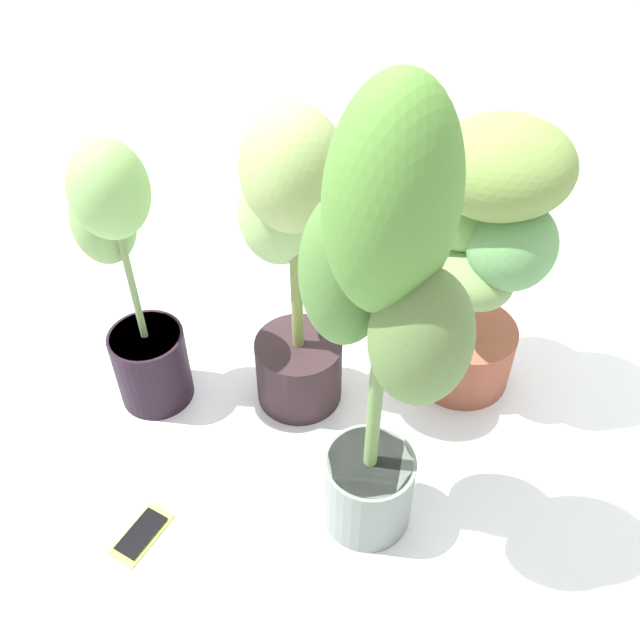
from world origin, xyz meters
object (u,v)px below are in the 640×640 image
object	(u,v)px
potted_plant_back_right	(483,243)
cell_phone	(141,534)
potted_plant_front_left	(128,279)
potted_plant_center	(292,256)
potted_plant_front_right	(381,312)

from	to	relation	value
potted_plant_back_right	cell_phone	world-z (taller)	potted_plant_back_right
potted_plant_front_left	potted_plant_center	bearing A→B (deg)	34.63
potted_plant_front_right	cell_phone	world-z (taller)	potted_plant_front_right
potted_plant_back_right	potted_plant_center	xyz separation A→B (m)	(-0.32, -0.29, 0.01)
potted_plant_front_right	potted_plant_front_left	size ratio (longest dim) A/B	1.40
potted_plant_back_right	potted_plant_front_left	size ratio (longest dim) A/B	1.01
potted_plant_center	cell_phone	bearing A→B (deg)	-92.97
potted_plant_center	potted_plant_front_left	bearing A→B (deg)	-145.37
cell_phone	potted_plant_front_left	bearing A→B (deg)	-54.35
potted_plant_front_left	cell_phone	distance (m)	0.56
cell_phone	potted_plant_front_right	bearing A→B (deg)	-143.59
potted_plant_front_right	cell_phone	bearing A→B (deg)	-138.07
potted_plant_back_right	potted_plant_center	size ratio (longest dim) A/B	0.92
potted_plant_front_right	cell_phone	size ratio (longest dim) A/B	6.78
potted_plant_back_right	potted_plant_front_right	xyz separation A→B (m)	(0.02, -0.49, 0.17)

